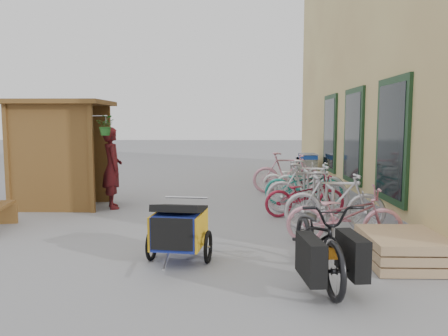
{
  "coord_description": "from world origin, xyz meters",
  "views": [
    {
      "loc": [
        0.71,
        -7.22,
        1.92
      ],
      "look_at": [
        0.5,
        1.5,
        1.0
      ],
      "focal_mm": 35.0,
      "sensor_mm": 36.0,
      "label": 1
    }
  ],
  "objects_px": {
    "child_trailer": "(179,227)",
    "bike_3": "(308,188)",
    "shopping_carts": "(306,165)",
    "bike_0": "(344,215)",
    "bike_1": "(335,201)",
    "bike_2": "(305,196)",
    "pallet_stack": "(403,249)",
    "bike_4": "(304,185)",
    "bike_6": "(295,179)",
    "bike_5": "(309,181)",
    "bike_7": "(287,173)",
    "cargo_bike": "(319,240)",
    "person_kiosk": "(112,168)",
    "kiosk": "(57,139)"
  },
  "relations": [
    {
      "from": "bike_2",
      "to": "bike_5",
      "type": "bearing_deg",
      "value": -21.12
    },
    {
      "from": "person_kiosk",
      "to": "bike_6",
      "type": "xyz_separation_m",
      "value": [
        4.29,
        1.76,
        -0.46
      ]
    },
    {
      "from": "bike_6",
      "to": "cargo_bike",
      "type": "bearing_deg",
      "value": -176.74
    },
    {
      "from": "cargo_bike",
      "to": "bike_7",
      "type": "bearing_deg",
      "value": 80.79
    },
    {
      "from": "bike_3",
      "to": "bike_4",
      "type": "bearing_deg",
      "value": -2.84
    },
    {
      "from": "bike_6",
      "to": "bike_7",
      "type": "relative_size",
      "value": 0.91
    },
    {
      "from": "shopping_carts",
      "to": "bike_0",
      "type": "height_order",
      "value": "shopping_carts"
    },
    {
      "from": "bike_0",
      "to": "bike_5",
      "type": "xyz_separation_m",
      "value": [
        0.07,
        3.6,
        0.04
      ]
    },
    {
      "from": "bike_0",
      "to": "bike_5",
      "type": "distance_m",
      "value": 3.6
    },
    {
      "from": "kiosk",
      "to": "pallet_stack",
      "type": "xyz_separation_m",
      "value": [
        6.28,
        -3.87,
        -1.34
      ]
    },
    {
      "from": "bike_6",
      "to": "bike_7",
      "type": "height_order",
      "value": "bike_7"
    },
    {
      "from": "bike_1",
      "to": "bike_5",
      "type": "relative_size",
      "value": 1.04
    },
    {
      "from": "bike_6",
      "to": "bike_2",
      "type": "bearing_deg",
      "value": -174.85
    },
    {
      "from": "child_trailer",
      "to": "bike_7",
      "type": "bearing_deg",
      "value": 76.63
    },
    {
      "from": "child_trailer",
      "to": "bike_3",
      "type": "height_order",
      "value": "bike_3"
    },
    {
      "from": "child_trailer",
      "to": "bike_0",
      "type": "bearing_deg",
      "value": 26.2
    },
    {
      "from": "bike_6",
      "to": "bike_7",
      "type": "bearing_deg",
      "value": 28.36
    },
    {
      "from": "cargo_bike",
      "to": "bike_4",
      "type": "height_order",
      "value": "cargo_bike"
    },
    {
      "from": "bike_3",
      "to": "bike_6",
      "type": "distance_m",
      "value": 2.19
    },
    {
      "from": "pallet_stack",
      "to": "bike_0",
      "type": "bearing_deg",
      "value": 121.67
    },
    {
      "from": "cargo_bike",
      "to": "bike_1",
      "type": "xyz_separation_m",
      "value": [
        0.74,
        2.45,
        0.02
      ]
    },
    {
      "from": "pallet_stack",
      "to": "bike_5",
      "type": "distance_m",
      "value": 4.57
    },
    {
      "from": "bike_7",
      "to": "bike_2",
      "type": "bearing_deg",
      "value": -179.48
    },
    {
      "from": "bike_6",
      "to": "child_trailer",
      "type": "bearing_deg",
      "value": 165.17
    },
    {
      "from": "bike_0",
      "to": "bike_2",
      "type": "relative_size",
      "value": 1.07
    },
    {
      "from": "kiosk",
      "to": "bike_5",
      "type": "height_order",
      "value": "kiosk"
    },
    {
      "from": "bike_3",
      "to": "bike_6",
      "type": "bearing_deg",
      "value": 0.52
    },
    {
      "from": "bike_3",
      "to": "bike_6",
      "type": "xyz_separation_m",
      "value": [
        0.03,
        2.19,
        -0.09
      ]
    },
    {
      "from": "child_trailer",
      "to": "bike_3",
      "type": "relative_size",
      "value": 0.84
    },
    {
      "from": "bike_0",
      "to": "bike_6",
      "type": "height_order",
      "value": "bike_0"
    },
    {
      "from": "cargo_bike",
      "to": "bike_0",
      "type": "xyz_separation_m",
      "value": [
        0.69,
        1.6,
        -0.04
      ]
    },
    {
      "from": "bike_5",
      "to": "shopping_carts",
      "type": "bearing_deg",
      "value": 6.57
    },
    {
      "from": "kiosk",
      "to": "child_trailer",
      "type": "bearing_deg",
      "value": -49.67
    },
    {
      "from": "bike_0",
      "to": "bike_5",
      "type": "bearing_deg",
      "value": 5.76
    },
    {
      "from": "pallet_stack",
      "to": "bike_4",
      "type": "xyz_separation_m",
      "value": [
        -0.68,
        4.27,
        0.26
      ]
    },
    {
      "from": "shopping_carts",
      "to": "bike_1",
      "type": "height_order",
      "value": "bike_1"
    },
    {
      "from": "pallet_stack",
      "to": "bike_1",
      "type": "height_order",
      "value": "bike_1"
    },
    {
      "from": "bike_1",
      "to": "bike_2",
      "type": "relative_size",
      "value": 1.07
    },
    {
      "from": "bike_2",
      "to": "bike_6",
      "type": "height_order",
      "value": "bike_6"
    },
    {
      "from": "shopping_carts",
      "to": "bike_5",
      "type": "relative_size",
      "value": 0.86
    },
    {
      "from": "kiosk",
      "to": "shopping_carts",
      "type": "xyz_separation_m",
      "value": [
        6.28,
        4.31,
        -1.0
      ]
    },
    {
      "from": "bike_4",
      "to": "bike_5",
      "type": "bearing_deg",
      "value": -29.18
    },
    {
      "from": "bike_0",
      "to": "bike_4",
      "type": "xyz_separation_m",
      "value": [
        -0.1,
        3.34,
        0.01
      ]
    },
    {
      "from": "bike_7",
      "to": "child_trailer",
      "type": "bearing_deg",
      "value": 159.94
    },
    {
      "from": "kiosk",
      "to": "bike_4",
      "type": "distance_m",
      "value": 5.72
    },
    {
      "from": "shopping_carts",
      "to": "person_kiosk",
      "type": "bearing_deg",
      "value": -138.6
    },
    {
      "from": "cargo_bike",
      "to": "bike_7",
      "type": "xyz_separation_m",
      "value": [
        0.39,
        6.62,
        0.05
      ]
    },
    {
      "from": "pallet_stack",
      "to": "bike_2",
      "type": "height_order",
      "value": "bike_2"
    },
    {
      "from": "cargo_bike",
      "to": "bike_6",
      "type": "distance_m",
      "value": 6.21
    },
    {
      "from": "shopping_carts",
      "to": "child_trailer",
      "type": "xyz_separation_m",
      "value": [
        -3.05,
        -8.11,
        -0.07
      ]
    }
  ]
}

